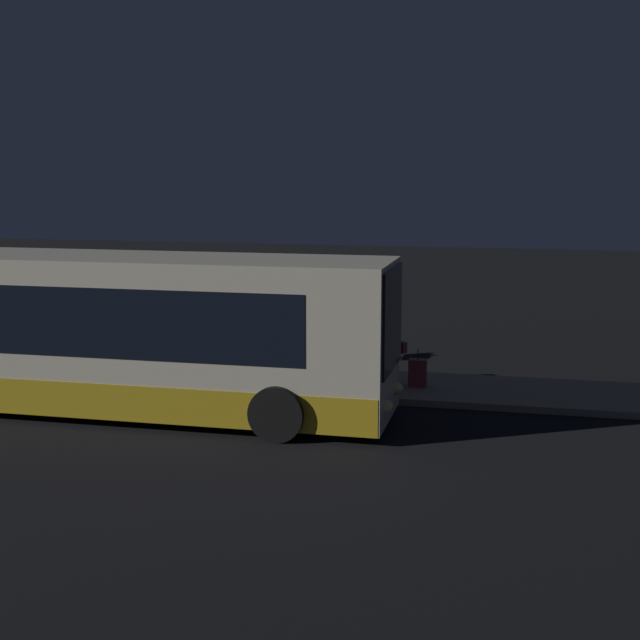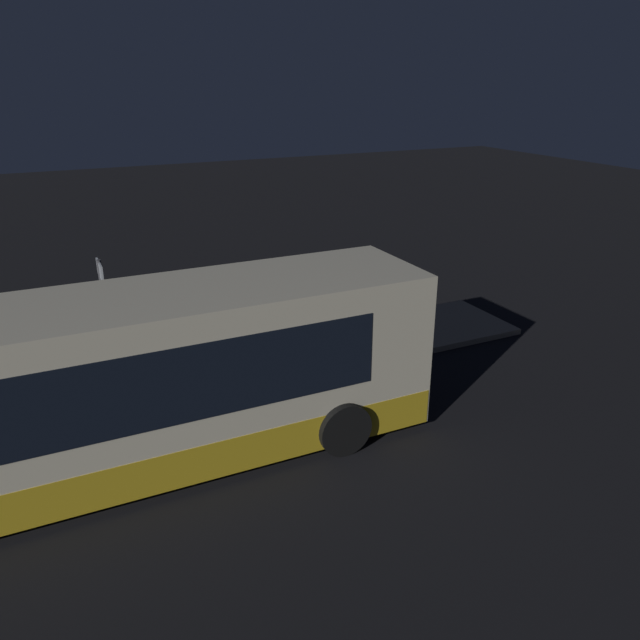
% 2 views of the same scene
% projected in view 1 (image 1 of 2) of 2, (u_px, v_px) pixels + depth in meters
% --- Properties ---
extents(ground, '(80.00, 80.00, 0.00)m').
position_uv_depth(ground, '(153.00, 412.00, 18.15)').
color(ground, black).
extents(platform, '(20.00, 2.60, 0.15)m').
position_uv_depth(platform, '(203.00, 376.00, 20.92)').
color(platform, gray).
rests_on(platform, ground).
extents(bus_lead, '(11.95, 2.73, 3.19)m').
position_uv_depth(bus_lead, '(99.00, 334.00, 17.99)').
color(bus_lead, beige).
rests_on(bus_lead, ground).
extents(passenger_boarding, '(0.67, 0.67, 1.78)m').
position_uv_depth(passenger_boarding, '(325.00, 339.00, 20.05)').
color(passenger_boarding, '#4C476B').
rests_on(passenger_boarding, platform).
extents(passenger_waiting, '(0.63, 0.69, 1.83)m').
position_uv_depth(passenger_waiting, '(391.00, 344.00, 19.30)').
color(passenger_waiting, '#4C476B').
rests_on(passenger_waiting, platform).
extents(passenger_with_bags, '(0.63, 0.64, 1.60)m').
position_uv_depth(passenger_with_bags, '(306.00, 351.00, 19.24)').
color(passenger_with_bags, gray).
rests_on(passenger_with_bags, platform).
extents(suitcase, '(0.39, 0.27, 0.85)m').
position_uv_depth(suitcase, '(418.00, 373.00, 19.61)').
color(suitcase, maroon).
rests_on(suitcase, platform).
extents(sign_post, '(0.10, 0.81, 2.67)m').
position_uv_depth(sign_post, '(200.00, 297.00, 21.61)').
color(sign_post, '#4C4C51').
rests_on(sign_post, platform).
extents(trash_bin, '(0.44, 0.44, 0.65)m').
position_uv_depth(trash_bin, '(145.00, 361.00, 20.68)').
color(trash_bin, '#2D4C33').
rests_on(trash_bin, platform).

